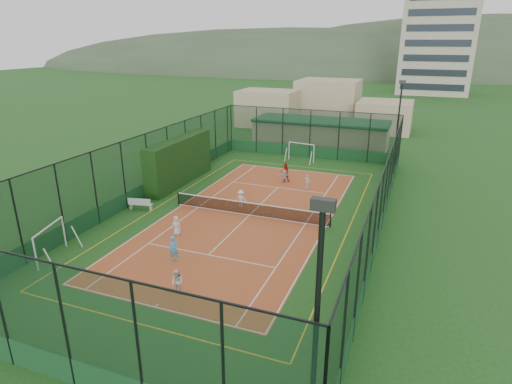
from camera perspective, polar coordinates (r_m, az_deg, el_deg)
ground at (r=30.48m, az=-0.87°, el=-3.10°), size 300.00×300.00×0.00m
court_slab at (r=30.48m, az=-0.87°, el=-3.10°), size 11.17×23.97×0.01m
tennis_net at (r=30.28m, az=-0.87°, el=-2.18°), size 11.67×0.12×1.06m
perimeter_fence at (r=29.60m, az=-0.89°, el=1.36°), size 18.12×34.12×5.00m
floodlight_se at (r=12.34m, az=7.92°, el=-19.12°), size 0.60×0.26×8.25m
floodlight_ne at (r=43.38m, az=18.37°, el=8.51°), size 0.60×0.26×8.25m
clubhouse at (r=50.24m, az=8.59°, el=7.74°), size 15.20×7.20×3.15m
apartment_tower at (r=108.10m, az=23.28°, el=19.94°), size 15.00×12.00×30.00m
distant_hills at (r=176.76m, az=18.22°, el=14.96°), size 200.00×60.00×24.00m
hedge_left at (r=37.29m, az=-10.15°, el=4.07°), size 1.34×8.93×3.91m
white_bench at (r=32.35m, az=-15.11°, el=-1.51°), size 1.79×0.82×0.97m
futsal_goal_near at (r=26.99m, az=-25.71°, el=-6.09°), size 3.12×1.61×1.93m
futsal_goal_far at (r=44.03m, az=6.04°, el=5.29°), size 2.96×1.30×1.85m
child_near_left at (r=27.71m, az=-10.57°, el=-4.43°), size 0.63×0.42×1.27m
child_near_mid at (r=24.62m, az=-10.91°, el=-7.41°), size 0.64×0.59×1.47m
child_near_right at (r=21.64m, az=-10.45°, el=-11.73°), size 0.71×0.59×1.29m
child_far_left at (r=31.77m, az=-2.02°, el=-0.87°), size 0.84×0.49×1.29m
child_far_right at (r=35.76m, az=6.84°, el=1.33°), size 0.78×0.60×1.23m
child_far_back at (r=37.20m, az=3.84°, el=2.10°), size 1.12×0.70×1.15m
coach at (r=37.48m, az=3.87°, el=2.66°), size 1.03×0.97×1.68m
tennis_balls at (r=31.83m, az=-0.66°, el=-2.00°), size 3.81×1.40×0.07m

